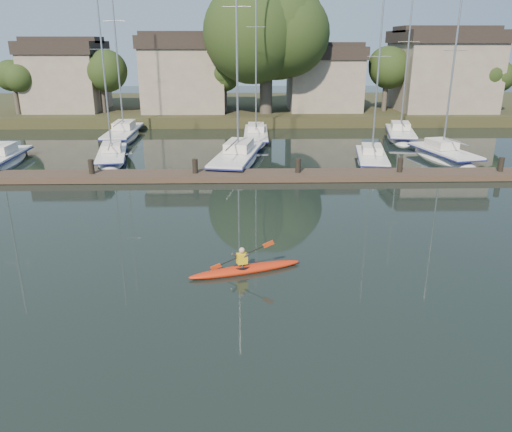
{
  "coord_description": "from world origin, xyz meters",
  "views": [
    {
      "loc": [
        -0.11,
        -14.38,
        7.6
      ],
      "look_at": [
        0.31,
        3.94,
        1.2
      ],
      "focal_mm": 35.0,
      "sensor_mm": 36.0,
      "label": 1
    }
  ],
  "objects_px": {
    "sailboat_1": "(113,162)",
    "sailboat_5": "(124,140)",
    "sailboat_0": "(0,168)",
    "sailboat_7": "(400,140)",
    "dock": "(247,176)",
    "sailboat_6": "(256,141)",
    "sailboat_4": "(443,162)",
    "sailboat_2": "(237,165)",
    "sailboat_3": "(371,165)",
    "kayak": "(245,268)"
  },
  "relations": [
    {
      "from": "sailboat_1",
      "to": "sailboat_6",
      "type": "xyz_separation_m",
      "value": [
        10.0,
        7.64,
        -0.01
      ]
    },
    {
      "from": "sailboat_3",
      "to": "sailboat_6",
      "type": "height_order",
      "value": "sailboat_6"
    },
    {
      "from": "sailboat_0",
      "to": "sailboat_7",
      "type": "distance_m",
      "value": 30.54
    },
    {
      "from": "kayak",
      "to": "sailboat_2",
      "type": "xyz_separation_m",
      "value": [
        -0.48,
        16.81,
        -0.37
      ]
    },
    {
      "from": "sailboat_1",
      "to": "sailboat_7",
      "type": "height_order",
      "value": "sailboat_7"
    },
    {
      "from": "sailboat_0",
      "to": "sailboat_7",
      "type": "height_order",
      "value": "sailboat_7"
    },
    {
      "from": "sailboat_4",
      "to": "sailboat_6",
      "type": "distance_m",
      "value": 14.97
    },
    {
      "from": "sailboat_1",
      "to": "dock",
      "type": "bearing_deg",
      "value": -40.58
    },
    {
      "from": "sailboat_6",
      "to": "sailboat_7",
      "type": "height_order",
      "value": "sailboat_6"
    },
    {
      "from": "sailboat_5",
      "to": "sailboat_7",
      "type": "bearing_deg",
      "value": -2.85
    },
    {
      "from": "sailboat_2",
      "to": "sailboat_4",
      "type": "bearing_deg",
      "value": 13.83
    },
    {
      "from": "kayak",
      "to": "sailboat_1",
      "type": "height_order",
      "value": "sailboat_1"
    },
    {
      "from": "dock",
      "to": "sailboat_4",
      "type": "relative_size",
      "value": 2.74
    },
    {
      "from": "sailboat_6",
      "to": "sailboat_1",
      "type": "bearing_deg",
      "value": -141.22
    },
    {
      "from": "sailboat_2",
      "to": "sailboat_4",
      "type": "relative_size",
      "value": 1.34
    },
    {
      "from": "sailboat_2",
      "to": "sailboat_4",
      "type": "height_order",
      "value": "sailboat_2"
    },
    {
      "from": "sailboat_6",
      "to": "sailboat_2",
      "type": "bearing_deg",
      "value": -98.07
    },
    {
      "from": "sailboat_3",
      "to": "sailboat_5",
      "type": "height_order",
      "value": "sailboat_5"
    },
    {
      "from": "sailboat_3",
      "to": "sailboat_6",
      "type": "distance_m",
      "value": 11.61
    },
    {
      "from": "sailboat_3",
      "to": "sailboat_7",
      "type": "relative_size",
      "value": 0.89
    },
    {
      "from": "sailboat_4",
      "to": "sailboat_5",
      "type": "distance_m",
      "value": 25.43
    },
    {
      "from": "sailboat_4",
      "to": "sailboat_7",
      "type": "distance_m",
      "value": 8.04
    },
    {
      "from": "sailboat_1",
      "to": "sailboat_3",
      "type": "height_order",
      "value": "sailboat_1"
    },
    {
      "from": "kayak",
      "to": "sailboat_1",
      "type": "relative_size",
      "value": 0.33
    },
    {
      "from": "sailboat_3",
      "to": "sailboat_7",
      "type": "height_order",
      "value": "sailboat_7"
    },
    {
      "from": "kayak",
      "to": "sailboat_0",
      "type": "relative_size",
      "value": 0.32
    },
    {
      "from": "sailboat_1",
      "to": "sailboat_3",
      "type": "bearing_deg",
      "value": -14.76
    },
    {
      "from": "sailboat_4",
      "to": "sailboat_3",
      "type": "bearing_deg",
      "value": 178.95
    },
    {
      "from": "sailboat_4",
      "to": "sailboat_7",
      "type": "relative_size",
      "value": 0.93
    },
    {
      "from": "kayak",
      "to": "sailboat_5",
      "type": "bearing_deg",
      "value": 93.13
    },
    {
      "from": "sailboat_2",
      "to": "sailboat_6",
      "type": "xyz_separation_m",
      "value": [
        1.44,
        8.62,
        0.03
      ]
    },
    {
      "from": "sailboat_0",
      "to": "sailboat_7",
      "type": "bearing_deg",
      "value": 15.3
    },
    {
      "from": "dock",
      "to": "sailboat_6",
      "type": "bearing_deg",
      "value": 86.28
    },
    {
      "from": "sailboat_4",
      "to": "sailboat_5",
      "type": "bearing_deg",
      "value": 148.12
    },
    {
      "from": "sailboat_0",
      "to": "sailboat_6",
      "type": "distance_m",
      "value": 19.23
    },
    {
      "from": "dock",
      "to": "kayak",
      "type": "bearing_deg",
      "value": -90.57
    },
    {
      "from": "kayak",
      "to": "sailboat_4",
      "type": "xyz_separation_m",
      "value": [
        13.72,
        17.59,
        -0.36
      ]
    },
    {
      "from": "dock",
      "to": "sailboat_3",
      "type": "distance_m",
      "value": 9.28
    },
    {
      "from": "sailboat_2",
      "to": "sailboat_5",
      "type": "height_order",
      "value": "sailboat_2"
    },
    {
      "from": "sailboat_4",
      "to": "sailboat_6",
      "type": "height_order",
      "value": "sailboat_6"
    },
    {
      "from": "sailboat_0",
      "to": "sailboat_3",
      "type": "xyz_separation_m",
      "value": [
        24.56,
        0.06,
        0.03
      ]
    },
    {
      "from": "kayak",
      "to": "sailboat_5",
      "type": "height_order",
      "value": "sailboat_5"
    },
    {
      "from": "sailboat_3",
      "to": "sailboat_0",
      "type": "bearing_deg",
      "value": -170.42
    },
    {
      "from": "sailboat_0",
      "to": "sailboat_2",
      "type": "height_order",
      "value": "sailboat_2"
    },
    {
      "from": "kayak",
      "to": "sailboat_3",
      "type": "xyz_separation_m",
      "value": [
        8.48,
        16.59,
        -0.33
      ]
    },
    {
      "from": "sailboat_3",
      "to": "sailboat_4",
      "type": "xyz_separation_m",
      "value": [
        5.24,
        1.01,
        -0.03
      ]
    },
    {
      "from": "sailboat_2",
      "to": "sailboat_5",
      "type": "distance_m",
      "value": 13.55
    },
    {
      "from": "sailboat_1",
      "to": "sailboat_5",
      "type": "distance_m",
      "value": 8.55
    },
    {
      "from": "sailboat_1",
      "to": "sailboat_2",
      "type": "height_order",
      "value": "sailboat_2"
    },
    {
      "from": "sailboat_1",
      "to": "sailboat_5",
      "type": "xyz_separation_m",
      "value": [
        -1.15,
        8.47,
        -0.03
      ]
    }
  ]
}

